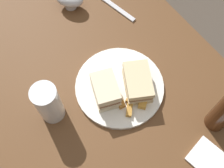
% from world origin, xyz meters
% --- Properties ---
extents(ground_plane, '(6.00, 6.00, 0.00)m').
position_xyz_m(ground_plane, '(0.00, 0.00, 0.00)').
color(ground_plane, '#4C4238').
extents(dining_table, '(1.23, 0.78, 0.71)m').
position_xyz_m(dining_table, '(0.00, 0.00, 0.36)').
color(dining_table, brown).
rests_on(dining_table, ground).
extents(plate, '(0.28, 0.28, 0.01)m').
position_xyz_m(plate, '(-0.02, -0.04, 0.72)').
color(plate, silver).
rests_on(plate, dining_table).
extents(sandwich_half_left, '(0.12, 0.10, 0.07)m').
position_xyz_m(sandwich_half_left, '(-0.03, 0.01, 0.77)').
color(sandwich_half_left, beige).
rests_on(sandwich_half_left, plate).
extents(sandwich_half_right, '(0.14, 0.12, 0.06)m').
position_xyz_m(sandwich_half_right, '(-0.06, -0.08, 0.76)').
color(sandwich_half_right, beige).
rests_on(sandwich_half_right, plate).
extents(potato_wedge_front, '(0.05, 0.05, 0.01)m').
position_xyz_m(potato_wedge_front, '(-0.10, -0.02, 0.74)').
color(potato_wedge_front, '#B77F33').
rests_on(potato_wedge_front, plate).
extents(potato_wedge_middle, '(0.04, 0.05, 0.02)m').
position_xyz_m(potato_wedge_middle, '(-0.08, -0.05, 0.74)').
color(potato_wedge_middle, '#B77F33').
rests_on(potato_wedge_middle, plate).
extents(potato_wedge_back, '(0.04, 0.02, 0.02)m').
position_xyz_m(potato_wedge_back, '(-0.07, -0.01, 0.74)').
color(potato_wedge_back, '#AD702D').
rests_on(potato_wedge_back, plate).
extents(potato_wedge_left_edge, '(0.05, 0.05, 0.02)m').
position_xyz_m(potato_wedge_left_edge, '(-0.11, -0.07, 0.74)').
color(potato_wedge_left_edge, gold).
rests_on(potato_wedge_left_edge, plate).
extents(potato_wedge_right_edge, '(0.03, 0.04, 0.02)m').
position_xyz_m(potato_wedge_right_edge, '(-0.08, -0.07, 0.74)').
color(potato_wedge_right_edge, gold).
rests_on(potato_wedge_right_edge, plate).
extents(potato_wedge_stray, '(0.04, 0.04, 0.02)m').
position_xyz_m(potato_wedge_stray, '(-0.10, -0.06, 0.74)').
color(potato_wedge_stray, gold).
rests_on(potato_wedge_stray, plate).
extents(pint_glass, '(0.07, 0.07, 0.15)m').
position_xyz_m(pint_glass, '(0.02, 0.17, 0.78)').
color(pint_glass, white).
rests_on(pint_glass, dining_table).
extents(napkin, '(0.13, 0.11, 0.01)m').
position_xyz_m(napkin, '(-0.36, -0.12, 0.72)').
color(napkin, white).
rests_on(napkin, dining_table).
extents(fork, '(0.18, 0.05, 0.01)m').
position_xyz_m(fork, '(0.25, -0.22, 0.72)').
color(fork, silver).
rests_on(fork, dining_table).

